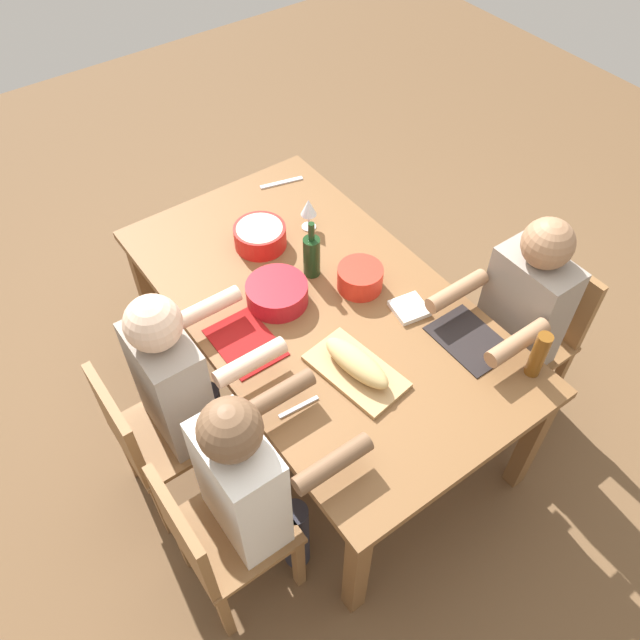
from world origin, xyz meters
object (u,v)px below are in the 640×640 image
(diner_near_right, at_px, (252,483))
(wine_bottle, at_px, (312,255))
(dining_table, at_px, (320,314))
(chair_near_right, at_px, (214,537))
(beer_bottle, at_px, (538,355))
(chair_near_center, at_px, (151,435))
(diner_far_right, at_px, (517,315))
(serving_bowl_salad, at_px, (360,277))
(chair_far_right, at_px, (533,328))
(serving_bowl_pasta, at_px, (260,235))
(cutting_board, at_px, (356,371))
(napkin_stack, at_px, (409,308))
(diner_near_center, at_px, (182,384))
(serving_bowl_fruit, at_px, (277,292))
(bread_loaf, at_px, (357,363))
(wine_glass, at_px, (309,208))

(diner_near_right, relative_size, wine_bottle, 4.14)
(dining_table, height_order, chair_near_right, chair_near_right)
(dining_table, height_order, beer_bottle, beer_bottle)
(chair_near_center, distance_m, chair_near_right, 0.53)
(diner_far_right, xyz_separation_m, serving_bowl_salad, (-0.51, -0.48, 0.10))
(diner_near_right, xyz_separation_m, chair_far_right, (0.00, 1.54, -0.21))
(diner_near_right, height_order, serving_bowl_salad, diner_near_right)
(serving_bowl_pasta, distance_m, beer_bottle, 1.34)
(dining_table, bearing_deg, serving_bowl_pasta, -179.06)
(beer_bottle, bearing_deg, cutting_board, -125.37)
(napkin_stack, bearing_deg, serving_bowl_salad, -159.94)
(diner_near_center, xyz_separation_m, chair_far_right, (0.53, 1.54, -0.21))
(serving_bowl_salad, height_order, serving_bowl_fruit, serving_bowl_salad)
(chair_far_right, bearing_deg, cutting_board, -98.39)
(bread_loaf, bearing_deg, chair_near_right, -79.39)
(diner_far_right, bearing_deg, serving_bowl_pasta, -145.44)
(chair_near_right, height_order, wine_bottle, wine_bottle)
(cutting_board, bearing_deg, chair_far_right, 81.61)
(chair_near_center, height_order, wine_bottle, wine_bottle)
(serving_bowl_fruit, relative_size, cutting_board, 0.67)
(dining_table, relative_size, cutting_board, 4.79)
(wine_glass, bearing_deg, chair_near_center, -68.51)
(serving_bowl_fruit, distance_m, wine_bottle, 0.23)
(cutting_board, distance_m, bread_loaf, 0.06)
(chair_far_right, xyz_separation_m, serving_bowl_salad, (-0.51, -0.66, 0.32))
(chair_near_right, bearing_deg, dining_table, 121.50)
(serving_bowl_fruit, xyz_separation_m, bread_loaf, (0.50, 0.04, 0.01))
(diner_far_right, relative_size, bread_loaf, 3.75)
(diner_far_right, relative_size, serving_bowl_fruit, 4.49)
(cutting_board, bearing_deg, chair_near_center, -116.95)
(serving_bowl_fruit, bearing_deg, diner_near_right, -39.64)
(serving_bowl_pasta, bearing_deg, cutting_board, -6.37)
(bread_loaf, distance_m, wine_glass, 0.89)
(chair_far_right, bearing_deg, bread_loaf, -98.39)
(diner_far_right, relative_size, napkin_stack, 8.57)
(serving_bowl_salad, height_order, beer_bottle, beer_bottle)
(diner_far_right, bearing_deg, cutting_board, -100.32)
(beer_bottle, bearing_deg, chair_near_center, -120.74)
(chair_far_right, distance_m, serving_bowl_pasta, 1.36)
(chair_far_right, height_order, serving_bowl_pasta, chair_far_right)
(napkin_stack, bearing_deg, wine_glass, -176.75)
(cutting_board, height_order, wine_glass, wine_glass)
(wine_bottle, bearing_deg, serving_bowl_fruit, -76.16)
(chair_far_right, bearing_deg, diner_near_center, -108.93)
(dining_table, bearing_deg, chair_far_right, 58.50)
(diner_near_center, xyz_separation_m, cutting_board, (0.39, 0.57, 0.05))
(bread_loaf, bearing_deg, chair_near_center, -116.95)
(napkin_stack, bearing_deg, diner_near_center, -104.89)
(serving_bowl_salad, xyz_separation_m, beer_bottle, (0.77, 0.26, 0.05))
(diner_near_right, bearing_deg, serving_bowl_salad, 119.99)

